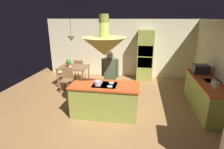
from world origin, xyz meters
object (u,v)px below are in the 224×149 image
at_px(chair_facing_island, 67,78).
at_px(canister_sugar, 213,83).
at_px(person_at_island, 110,74).
at_px(cooking_pot_on_cooktop, 98,83).
at_px(cup_on_table, 70,67).
at_px(kitchen_island, 105,100).
at_px(oven_tower, 145,55).
at_px(dining_table, 73,69).
at_px(microwave_on_counter, 201,69).
at_px(canister_flour, 216,85).
at_px(potted_plant_on_table, 69,63).
at_px(chair_by_back_wall, 79,68).

relative_size(chair_facing_island, canister_sugar, 5.19).
height_order(person_at_island, cooking_pot_on_cooktop, person_at_island).
bearing_deg(cup_on_table, kitchen_island, -47.17).
height_order(oven_tower, dining_table, oven_tower).
relative_size(dining_table, canister_sugar, 6.71).
xyz_separation_m(oven_tower, canister_sugar, (1.74, -2.84, -0.08)).
bearing_deg(chair_facing_island, microwave_on_counter, 0.95).
relative_size(kitchen_island, canister_sugar, 11.03).
bearing_deg(person_at_island, canister_flour, -9.58).
bearing_deg(person_at_island, microwave_on_counter, 15.99).
bearing_deg(oven_tower, cup_on_table, -154.19).
bearing_deg(potted_plant_on_table, chair_facing_island, -76.08).
relative_size(kitchen_island, chair_facing_island, 2.13).
distance_m(potted_plant_on_table, canister_sugar, 4.96).
xyz_separation_m(person_at_island, cooking_pot_on_cooktop, (-0.19, -0.82, 0.01)).
height_order(potted_plant_on_table, canister_flour, canister_flour).
bearing_deg(cooking_pot_on_cooktop, kitchen_island, 39.09).
bearing_deg(potted_plant_on_table, microwave_on_counter, -6.34).
distance_m(cup_on_table, cooking_pot_on_cooktop, 2.55).
relative_size(chair_by_back_wall, potted_plant_on_table, 2.90).
bearing_deg(person_at_island, cooking_pot_on_cooktop, -102.93).
xyz_separation_m(dining_table, cooking_pot_on_cooktop, (1.54, -2.23, 0.32)).
relative_size(oven_tower, person_at_island, 1.26).
bearing_deg(cooking_pot_on_cooktop, potted_plant_on_table, 128.15).
xyz_separation_m(kitchen_island, dining_table, (-1.70, 2.10, 0.21)).
bearing_deg(cooking_pot_on_cooktop, cup_on_table, 128.19).
bearing_deg(oven_tower, potted_plant_on_table, -157.44).
distance_m(canister_sugar, cooking_pot_on_cooktop, 3.05).
xyz_separation_m(person_at_island, chair_facing_island, (-1.73, 0.73, -0.46)).
xyz_separation_m(potted_plant_on_table, cooking_pot_on_cooktop, (1.69, -2.15, 0.05)).
distance_m(chair_facing_island, chair_by_back_wall, 1.35).
xyz_separation_m(chair_by_back_wall, cup_on_table, (-0.03, -0.91, 0.30)).
relative_size(dining_table, cup_on_table, 12.50).
xyz_separation_m(chair_facing_island, microwave_on_counter, (4.54, 0.08, 0.54)).
distance_m(chair_by_back_wall, microwave_on_counter, 4.75).
height_order(canister_flour, canister_sugar, canister_flour).
distance_m(oven_tower, canister_flour, 3.49).
distance_m(chair_by_back_wall, potted_plant_on_table, 0.88).
height_order(chair_facing_island, canister_sugar, canister_sugar).
bearing_deg(oven_tower, chair_by_back_wall, -170.56).
distance_m(dining_table, chair_by_back_wall, 0.70).
bearing_deg(cooking_pot_on_cooktop, chair_by_back_wall, 117.91).
bearing_deg(dining_table, chair_facing_island, -90.00).
relative_size(dining_table, chair_by_back_wall, 1.29).
bearing_deg(person_at_island, oven_tower, 67.22).
relative_size(cup_on_table, cooking_pot_on_cooktop, 0.50).
height_order(kitchen_island, dining_table, kitchen_island).
xyz_separation_m(dining_table, canister_flour, (4.54, -1.88, 0.33)).
bearing_deg(cup_on_table, canister_flour, -19.87).
relative_size(oven_tower, canister_flour, 11.85).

